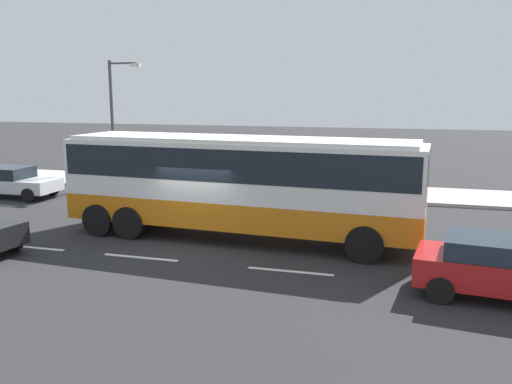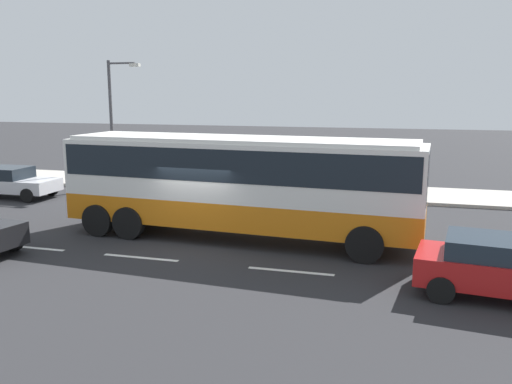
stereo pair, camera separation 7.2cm
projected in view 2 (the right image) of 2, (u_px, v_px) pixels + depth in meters
The scene contains 9 objects.
ground_plane at pixel (201, 242), 17.37m from camera, with size 120.00×120.00×0.00m, color #28282B.
sidewalk_curb at pixel (273, 188), 26.76m from camera, with size 80.00×4.00×0.15m, color #A8A399.
lane_centreline at pixel (145, 258), 15.67m from camera, with size 34.27×0.16×0.01m.
coach_bus at pixel (239, 177), 17.37m from camera, with size 11.92×3.36×3.39m.
car_silver_hatch at pixel (6, 181), 24.75m from camera, with size 4.72×1.96×1.42m.
car_red_compact at pixel (512, 268), 12.39m from camera, with size 4.65×2.39×1.46m.
pedestrian_near_curb at pixel (318, 169), 25.96m from camera, with size 0.32×0.32×1.69m.
pedestrian_at_crossing at pixel (221, 168), 26.71m from camera, with size 0.32×0.32×1.59m.
street_lamp at pixel (114, 113), 26.80m from camera, with size 1.78×0.24×6.26m.
Camera 2 is at (6.26, -15.67, 4.81)m, focal length 37.17 mm.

